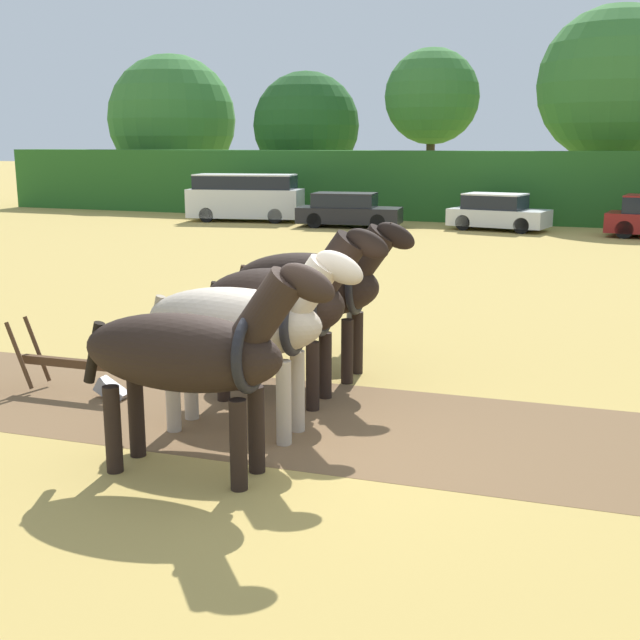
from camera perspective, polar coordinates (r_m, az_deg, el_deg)
ground_plane at (r=9.28m, az=-2.23°, el=-9.56°), size 240.00×240.00×0.00m
plowed_furrow_strip at (r=12.49m, az=-20.61°, el=-4.51°), size 25.04×4.75×0.01m
hedgerow at (r=36.79m, az=16.36°, el=9.00°), size 57.46×1.96×3.14m
tree_far_left at (r=49.77m, az=-10.48°, el=13.84°), size 7.51×7.51×8.61m
tree_left at (r=45.12m, az=-0.99°, el=13.64°), size 5.80×5.80×7.32m
tree_center_left at (r=42.63m, az=7.97°, el=15.44°), size 4.81×4.81×8.21m
tree_center at (r=41.02m, az=20.25°, el=15.44°), size 7.14×7.14×9.71m
draft_horse_lead_left at (r=8.47m, az=-9.06°, el=-2.35°), size 2.96×1.01×2.42m
draft_horse_lead_right at (r=9.62m, az=-5.55°, el=-0.22°), size 2.88×1.00×2.37m
draft_horse_trail_left at (r=10.82m, az=-2.73°, el=1.26°), size 2.74×1.12×2.49m
draft_horse_trail_right at (r=12.04m, az=-0.52°, el=2.53°), size 2.94×1.15×2.45m
plow at (r=11.78m, az=-16.69°, el=-3.59°), size 1.80×0.48×1.13m
farmer_beside_team at (r=13.64m, az=2.42°, el=2.22°), size 0.52×0.50×1.78m
parked_van at (r=36.87m, az=-5.32°, el=8.69°), size 5.37×2.83×2.11m
parked_car_left at (r=34.18m, az=2.00°, el=7.79°), size 4.53×2.31×1.44m
parked_car_center_left at (r=33.69m, az=12.52°, el=7.47°), size 4.15×2.45×1.48m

